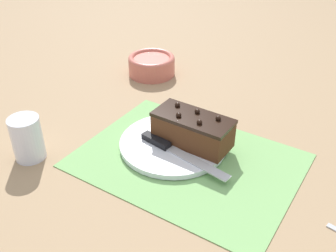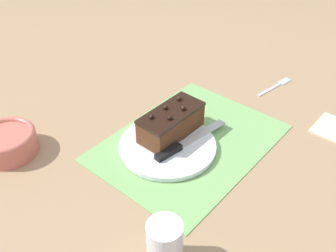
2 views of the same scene
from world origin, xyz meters
name	(u,v)px [view 2 (image 2 of 2)]	position (x,y,z in m)	size (l,w,h in m)	color
ground_plane	(189,143)	(0.00, 0.00, 0.00)	(3.00, 3.00, 0.00)	#9E7F5B
placemat_woven	(189,142)	(0.00, 0.00, 0.00)	(0.46, 0.34, 0.00)	#7AB266
cake_plate	(168,146)	(-0.05, 0.03, 0.01)	(0.24, 0.24, 0.01)	white
chocolate_cake	(171,122)	(-0.02, 0.05, 0.05)	(0.18, 0.08, 0.08)	#512D19
serving_knife	(179,145)	(-0.04, 0.00, 0.02)	(0.23, 0.06, 0.01)	black
drinking_glass	(165,244)	(-0.30, -0.17, 0.05)	(0.07, 0.07, 0.10)	white
small_bowl	(7,142)	(-0.31, 0.32, 0.03)	(0.14, 0.14, 0.06)	#C66656
folded_napkin	(333,128)	(0.29, -0.26, 0.00)	(0.11, 0.09, 0.01)	beige
dessert_fork	(277,85)	(0.39, -0.04, 0.00)	(0.15, 0.04, 0.01)	#B7BABF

